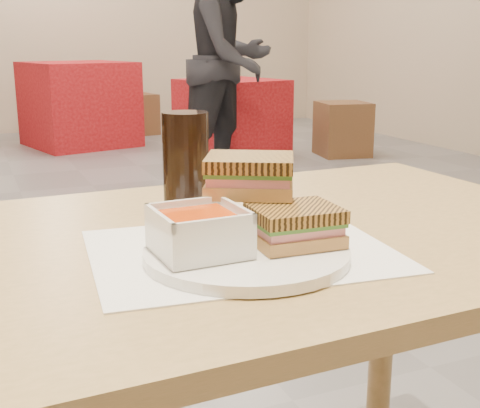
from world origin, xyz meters
name	(u,v)px	position (x,y,z in m)	size (l,w,h in m)	color
main_table	(215,310)	(0.01, -1.91, 0.64)	(1.22, 0.74, 0.75)	tan
tray_liner	(241,251)	(0.02, -1.98, 0.75)	(0.42, 0.34, 0.00)	white
plate	(246,254)	(0.01, -2.02, 0.76)	(0.26, 0.26, 0.01)	white
soup_bowl	(199,233)	(-0.05, -2.01, 0.79)	(0.11, 0.11, 0.06)	white
panini_lower	(295,225)	(0.08, -2.03, 0.79)	(0.11, 0.10, 0.05)	#A57446
panini_upper	(250,175)	(0.05, -1.94, 0.84)	(0.15, 0.14, 0.05)	#A57446
cola_glass	(186,162)	(0.02, -1.75, 0.83)	(0.08, 0.08, 0.16)	black
bg_table_1	(232,119)	(1.89, 2.58, 0.35)	(0.94, 0.94, 0.69)	#AC1E23
bg_table_2	(79,104)	(0.75, 3.79, 0.41)	(1.14, 1.14, 0.82)	#AC1E23
bg_chair_1l	(202,134)	(1.65, 2.71, 0.21)	(0.38, 0.38, 0.41)	brown
bg_chair_1r	(343,129)	(2.86, 2.26, 0.24)	(0.50, 0.50, 0.48)	brown
bg_chair_2r	(137,114)	(1.47, 4.35, 0.22)	(0.46, 0.46, 0.45)	brown
patron_b	(232,60)	(1.53, 1.68, 0.89)	(1.09, 1.02, 1.77)	black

